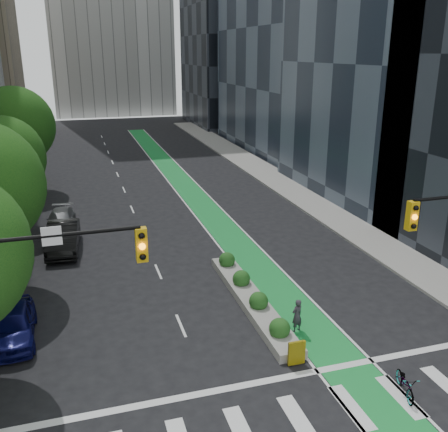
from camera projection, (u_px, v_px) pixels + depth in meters
ground at (286, 400)px, 17.58m from camera, size 160.00×160.00×0.00m
sidewalk_left at (4, 215)px, 37.03m from camera, size 3.60×90.00×0.15m
sidewalk_right at (296, 191)px, 43.50m from camera, size 3.60×90.00×0.15m
bike_lane_paint at (185, 185)px, 45.65m from camera, size 2.20×70.00×0.01m
building_dark_end at (234, 36)px, 80.43m from camera, size 14.00×18.00×28.00m
tree_midfar at (2, 158)px, 32.99m from camera, size 5.60×5.60×7.76m
tree_far at (15, 126)px, 41.84m from camera, size 6.60×6.60×9.00m
signal_left at (3, 308)px, 14.11m from camera, size 6.14×0.51×7.20m
median_planter at (251, 297)px, 24.18m from camera, size 1.20×10.26×1.10m
bicycle at (405, 383)px, 17.77m from camera, size 1.06×1.81×0.90m
cyclist at (297, 316)px, 21.67m from camera, size 0.65×0.53×1.54m
parked_car_left_near at (13, 324)px, 21.04m from camera, size 1.86×4.37×1.47m
parked_car_left_mid at (63, 237)px, 30.53m from camera, size 2.11×5.26×1.70m
parked_car_left_far at (61, 220)px, 34.38m from camera, size 2.11×4.43×1.25m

